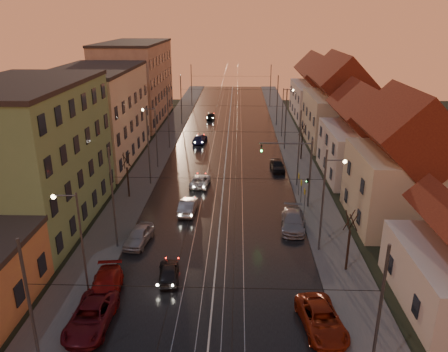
# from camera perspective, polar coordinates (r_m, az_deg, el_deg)

# --- Properties ---
(ground) EXTENTS (160.00, 160.00, 0.00)m
(ground) POSITION_cam_1_polar(r_m,az_deg,el_deg) (30.33, -1.71, -18.03)
(ground) COLOR black
(ground) RESTS_ON ground
(road) EXTENTS (16.00, 120.00, 0.04)m
(road) POSITION_cam_1_polar(r_m,az_deg,el_deg) (66.49, 0.38, 3.82)
(road) COLOR black
(road) RESTS_ON ground
(sidewalk_left) EXTENTS (4.00, 120.00, 0.15)m
(sidewalk_left) POSITION_cam_1_polar(r_m,az_deg,el_deg) (67.47, -8.16, 3.91)
(sidewalk_left) COLOR #4C4C4C
(sidewalk_left) RESTS_ON ground
(sidewalk_right) EXTENTS (4.00, 120.00, 0.15)m
(sidewalk_right) POSITION_cam_1_polar(r_m,az_deg,el_deg) (66.98, 8.99, 3.74)
(sidewalk_right) COLOR #4C4C4C
(sidewalk_right) RESTS_ON ground
(tram_rail_0) EXTENTS (0.06, 120.00, 0.03)m
(tram_rail_0) POSITION_cam_1_polar(r_m,az_deg,el_deg) (66.57, -1.51, 3.87)
(tram_rail_0) COLOR gray
(tram_rail_0) RESTS_ON road
(tram_rail_1) EXTENTS (0.06, 120.00, 0.03)m
(tram_rail_1) POSITION_cam_1_polar(r_m,az_deg,el_deg) (66.50, -0.28, 3.86)
(tram_rail_1) COLOR gray
(tram_rail_1) RESTS_ON road
(tram_rail_2) EXTENTS (0.06, 120.00, 0.03)m
(tram_rail_2) POSITION_cam_1_polar(r_m,az_deg,el_deg) (66.47, 1.05, 3.85)
(tram_rail_2) COLOR gray
(tram_rail_2) RESTS_ON road
(tram_rail_3) EXTENTS (0.06, 120.00, 0.03)m
(tram_rail_3) POSITION_cam_1_polar(r_m,az_deg,el_deg) (66.46, 2.29, 3.83)
(tram_rail_3) COLOR gray
(tram_rail_3) RESTS_ON road
(apartment_left_1) EXTENTS (10.00, 18.00, 13.00)m
(apartment_left_1) POSITION_cam_1_polar(r_m,az_deg,el_deg) (44.09, -23.97, 2.26)
(apartment_left_1) COLOR #64915C
(apartment_left_1) RESTS_ON ground
(apartment_left_2) EXTENTS (10.00, 20.00, 12.00)m
(apartment_left_2) POSITION_cam_1_polar(r_m,az_deg,el_deg) (62.19, -16.24, 7.55)
(apartment_left_2) COLOR beige
(apartment_left_2) RESTS_ON ground
(apartment_left_3) EXTENTS (10.00, 24.00, 14.00)m
(apartment_left_3) POSITION_cam_1_polar(r_m,az_deg,el_deg) (84.80, -11.44, 11.84)
(apartment_left_3) COLOR #8C6E5A
(apartment_left_3) RESTS_ON ground
(house_right_1) EXTENTS (8.67, 10.20, 10.80)m
(house_right_1) POSITION_cam_1_polar(r_m,az_deg,el_deg) (43.78, 22.31, 0.93)
(house_right_1) COLOR beige
(house_right_1) RESTS_ON ground
(house_right_2) EXTENTS (9.18, 12.24, 9.20)m
(house_right_2) POSITION_cam_1_polar(r_m,az_deg,el_deg) (55.82, 17.84, 4.56)
(house_right_2) COLOR silver
(house_right_2) RESTS_ON ground
(house_right_3) EXTENTS (9.18, 14.28, 11.50)m
(house_right_3) POSITION_cam_1_polar(r_m,az_deg,el_deg) (69.73, 14.74, 8.83)
(house_right_3) COLOR beige
(house_right_3) RESTS_ON ground
(house_right_4) EXTENTS (9.18, 16.32, 10.00)m
(house_right_4) POSITION_cam_1_polar(r_m,az_deg,el_deg) (87.24, 12.21, 10.71)
(house_right_4) COLOR silver
(house_right_4) RESTS_ON ground
(catenary_pole_l_0) EXTENTS (0.16, 0.16, 9.00)m
(catenary_pole_l_0) POSITION_cam_1_polar(r_m,az_deg,el_deg) (24.99, -23.78, -16.61)
(catenary_pole_l_0) COLOR #595B60
(catenary_pole_l_0) RESTS_ON ground
(catenary_pole_r_0) EXTENTS (0.16, 0.16, 9.00)m
(catenary_pole_r_0) POSITION_cam_1_polar(r_m,az_deg,el_deg) (23.83, 19.41, -17.93)
(catenary_pole_r_0) COLOR #595B60
(catenary_pole_r_0) RESTS_ON ground
(catenary_pole_l_1) EXTENTS (0.16, 0.16, 9.00)m
(catenary_pole_l_1) POSITION_cam_1_polar(r_m,az_deg,el_deg) (37.18, -14.29, -3.03)
(catenary_pole_l_1) COLOR #595B60
(catenary_pole_l_1) RESTS_ON ground
(catenary_pole_r_1) EXTENTS (0.16, 0.16, 9.00)m
(catenary_pole_r_1) POSITION_cam_1_polar(r_m,az_deg,el_deg) (36.41, 12.76, -3.40)
(catenary_pole_r_1) COLOR #595B60
(catenary_pole_r_1) RESTS_ON ground
(catenary_pole_l_2) EXTENTS (0.16, 0.16, 9.00)m
(catenary_pole_l_2) POSITION_cam_1_polar(r_m,az_deg,el_deg) (50.90, -9.83, 3.62)
(catenary_pole_l_2) COLOR #595B60
(catenary_pole_l_2) RESTS_ON ground
(catenary_pole_r_2) EXTENTS (0.16, 0.16, 9.00)m
(catenary_pole_r_2) POSITION_cam_1_polar(r_m,az_deg,el_deg) (50.34, 9.76, 3.44)
(catenary_pole_r_2) COLOR #595B60
(catenary_pole_r_2) RESTS_ON ground
(catenary_pole_l_3) EXTENTS (0.16, 0.16, 9.00)m
(catenary_pole_l_3) POSITION_cam_1_polar(r_m,az_deg,el_deg) (65.18, -7.27, 7.40)
(catenary_pole_l_3) COLOR #595B60
(catenary_pole_l_3) RESTS_ON ground
(catenary_pole_r_3) EXTENTS (0.16, 0.16, 9.00)m
(catenary_pole_r_3) POSITION_cam_1_polar(r_m,az_deg,el_deg) (64.75, 8.06, 7.27)
(catenary_pole_r_3) COLOR #595B60
(catenary_pole_r_3) RESTS_ON ground
(catenary_pole_l_4) EXTENTS (0.16, 0.16, 9.00)m
(catenary_pole_l_4) POSITION_cam_1_polar(r_m,az_deg,el_deg) (79.73, -5.62, 9.80)
(catenary_pole_l_4) COLOR #595B60
(catenary_pole_l_4) RESTS_ON ground
(catenary_pole_r_4) EXTENTS (0.16, 0.16, 9.00)m
(catenary_pole_r_4) POSITION_cam_1_polar(r_m,az_deg,el_deg) (79.38, 6.97, 9.70)
(catenary_pole_r_4) COLOR #595B60
(catenary_pole_r_4) RESTS_ON ground
(catenary_pole_l_5) EXTENTS (0.16, 0.16, 9.00)m
(catenary_pole_l_5) POSITION_cam_1_polar(r_m,az_deg,el_deg) (97.37, -4.27, 11.72)
(catenary_pole_l_5) COLOR #595B60
(catenary_pole_l_5) RESTS_ON ground
(catenary_pole_r_5) EXTENTS (0.16, 0.16, 9.00)m
(catenary_pole_r_5) POSITION_cam_1_polar(r_m,az_deg,el_deg) (97.08, 6.09, 11.64)
(catenary_pole_r_5) COLOR #595B60
(catenary_pole_r_5) RESTS_ON ground
(street_lamp_0) EXTENTS (1.75, 0.32, 8.00)m
(street_lamp_0) POSITION_cam_1_polar(r_m,az_deg,el_deg) (31.18, -18.67, -7.39)
(street_lamp_0) COLOR #595B60
(street_lamp_0) RESTS_ON ground
(street_lamp_1) EXTENTS (1.75, 0.32, 8.00)m
(street_lamp_1) POSITION_cam_1_polar(r_m,az_deg,el_deg) (37.27, 13.29, -2.24)
(street_lamp_1) COLOR #595B60
(street_lamp_1) RESTS_ON ground
(street_lamp_2) EXTENTS (1.75, 0.32, 8.00)m
(street_lamp_2) POSITION_cam_1_polar(r_m,az_deg,el_deg) (56.57, -9.18, 5.73)
(street_lamp_2) COLOR #595B60
(street_lamp_2) RESTS_ON ground
(street_lamp_3) EXTENTS (1.75, 0.32, 8.00)m
(street_lamp_3) POSITION_cam_1_polar(r_m,az_deg,el_deg) (71.53, 7.92, 8.82)
(street_lamp_3) COLOR #595B60
(street_lamp_3) RESTS_ON ground
(traffic_light_mast) EXTENTS (5.30, 0.32, 7.20)m
(traffic_light_mast) POSITION_cam_1_polar(r_m,az_deg,el_deg) (44.56, 9.97, 1.35)
(traffic_light_mast) COLOR #595B60
(traffic_light_mast) RESTS_ON ground
(bare_tree_0) EXTENTS (1.09, 1.09, 5.11)m
(bare_tree_0) POSITION_cam_1_polar(r_m,az_deg,el_deg) (48.18, -12.47, -0.04)
(bare_tree_0) COLOR black
(bare_tree_0) RESTS_ON ground
(bare_tree_1) EXTENTS (1.09, 1.09, 5.11)m
(bare_tree_1) POSITION_cam_1_polar(r_m,az_deg,el_deg) (35.00, 15.98, -8.38)
(bare_tree_1) COLOR black
(bare_tree_1) RESTS_ON ground
(bare_tree_2) EXTENTS (1.09, 1.09, 5.11)m
(bare_tree_2) POSITION_cam_1_polar(r_m,az_deg,el_deg) (60.66, 10.14, 4.31)
(bare_tree_2) COLOR black
(bare_tree_2) RESTS_ON ground
(driving_car_0) EXTENTS (1.97, 3.88, 1.27)m
(driving_car_0) POSITION_cam_1_polar(r_m,az_deg,el_deg) (33.90, -7.23, -12.32)
(driving_car_0) COLOR black
(driving_car_0) RESTS_ON ground
(driving_car_1) EXTENTS (1.75, 4.44, 1.44)m
(driving_car_1) POSITION_cam_1_polar(r_m,az_deg,el_deg) (44.26, -4.72, -3.94)
(driving_car_1) COLOR gray
(driving_car_1) RESTS_ON ground
(driving_car_2) EXTENTS (2.42, 4.57, 1.22)m
(driving_car_2) POSITION_cam_1_polar(r_m,az_deg,el_deg) (51.18, -3.13, -0.61)
(driving_car_2) COLOR silver
(driving_car_2) RESTS_ON ground
(driving_car_3) EXTENTS (2.29, 4.71, 1.32)m
(driving_car_3) POSITION_cam_1_polar(r_m,az_deg,el_deg) (68.79, -3.19, 4.91)
(driving_car_3) COLOR #171A45
(driving_car_3) RESTS_ON ground
(driving_car_4) EXTENTS (1.56, 3.82, 1.30)m
(driving_car_4) POSITION_cam_1_polar(r_m,az_deg,el_deg) (84.89, -1.75, 7.87)
(driving_car_4) COLOR black
(driving_car_4) RESTS_ON ground
(parked_left_1) EXTENTS (2.52, 5.39, 1.49)m
(parked_left_1) POSITION_cam_1_polar(r_m,az_deg,el_deg) (30.44, -16.98, -17.14)
(parked_left_1) COLOR #500D16
(parked_left_1) RESTS_ON ground
(parked_left_2) EXTENTS (2.67, 5.34, 1.49)m
(parked_left_2) POSITION_cam_1_polar(r_m,az_deg,el_deg) (32.85, -15.25, -13.88)
(parked_left_2) COLOR maroon
(parked_left_2) RESTS_ON ground
(parked_left_3) EXTENTS (2.31, 4.52, 1.47)m
(parked_left_3) POSITION_cam_1_polar(r_m,az_deg,el_deg) (39.14, -11.08, -7.64)
(parked_left_3) COLOR #A2A3A8
(parked_left_3) RESTS_ON ground
(parked_right_0) EXTENTS (3.07, 5.45, 1.44)m
(parked_right_0) POSITION_cam_1_polar(r_m,az_deg,el_deg) (29.70, 12.61, -17.79)
(parked_right_0) COLOR maroon
(parked_right_0) RESTS_ON ground
(parked_right_1) EXTENTS (2.62, 5.40, 1.51)m
(parked_right_1) POSITION_cam_1_polar(r_m,az_deg,el_deg) (41.50, 9.01, -5.79)
(parked_right_1) COLOR #98979C
(parked_right_1) RESTS_ON ground
(parked_right_2) EXTENTS (1.91, 4.18, 1.39)m
(parked_right_2) POSITION_cam_1_polar(r_m,az_deg,el_deg) (56.54, 6.98, 1.41)
(parked_right_2) COLOR black
(parked_right_2) RESTS_ON ground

